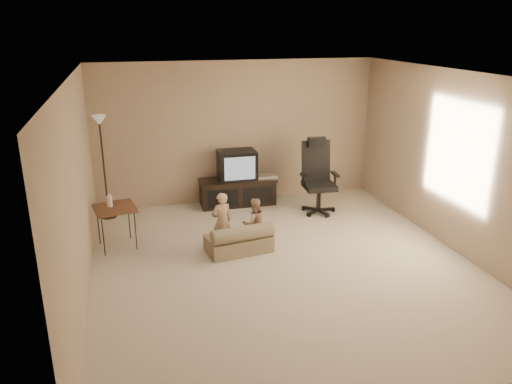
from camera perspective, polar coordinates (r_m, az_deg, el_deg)
The scene contains 9 objects.
floor at distance 6.79m, azimuth 3.18°, elevation -8.34°, with size 5.50×5.50×0.00m, color beige.
room_shell at distance 6.25m, azimuth 3.43°, elevation 4.16°, with size 5.50×5.50×5.50m.
tv_stand at distance 8.85m, azimuth -2.10°, elevation 1.11°, with size 1.38×0.52×0.98m.
office_chair at distance 8.56m, azimuth 7.07°, elevation 0.69°, with size 0.63×0.66×1.27m.
side_table at distance 7.36m, azimuth -15.89°, elevation -1.79°, with size 0.65×0.65×0.83m.
floor_lamp at distance 8.39m, azimuth -17.23°, elevation 5.24°, with size 0.27×0.27×1.71m.
child_sofa at distance 7.07m, azimuth -1.87°, elevation -5.57°, with size 0.96×0.63×0.44m.
toddler_left at distance 7.09m, azimuth -3.94°, elevation -3.37°, with size 0.31×0.23×0.85m, color #DCAE89.
toddler_right at distance 7.15m, azimuth -0.21°, elevation -3.56°, with size 0.36×0.20×0.75m, color #DCAE89.
Camera 1 is at (-1.91, -5.74, 3.09)m, focal length 35.00 mm.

